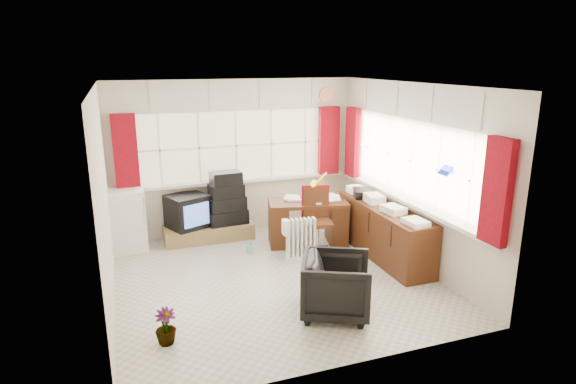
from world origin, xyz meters
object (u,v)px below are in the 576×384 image
object	(u,v)px
desk	(308,220)
task_chair	(316,217)
desk_lamp	(323,181)
office_chair	(336,286)
radiator	(301,244)
mini_fridge	(125,220)
tv_bench	(209,232)
crt_tv	(188,211)
credenza	(384,231)

from	to	relation	value
desk	task_chair	world-z (taller)	task_chair
desk_lamp	office_chair	bearing A→B (deg)	-109.21
radiator	mini_fridge	world-z (taller)	mini_fridge
tv_bench	mini_fridge	bearing A→B (deg)	178.42
tv_bench	crt_tv	distance (m)	0.50
crt_tv	radiator	bearing A→B (deg)	-42.81
credenza	mini_fridge	xyz separation A→B (m)	(-3.53, 1.55, 0.08)
credenza	tv_bench	distance (m)	2.75
desk	tv_bench	bearing A→B (deg)	154.75
desk_lamp	radiator	distance (m)	1.08
tv_bench	credenza	bearing A→B (deg)	-33.70
task_chair	office_chair	world-z (taller)	task_chair
crt_tv	task_chair	bearing A→B (deg)	-30.13
desk_lamp	tv_bench	size ratio (longest dim) A/B	0.32
tv_bench	crt_tv	size ratio (longest dim) A/B	1.94
task_chair	mini_fridge	distance (m)	2.88
radiator	desk	bearing A→B (deg)	60.13
office_chair	credenza	xyz separation A→B (m)	(1.36, 1.29, 0.05)
desk_lamp	office_chair	world-z (taller)	desk_lamp
desk	mini_fridge	distance (m)	2.77
credenza	radiator	bearing A→B (deg)	168.83
task_chair	crt_tv	size ratio (longest dim) A/B	1.38
credenza	crt_tv	distance (m)	3.01
crt_tv	office_chair	bearing A→B (deg)	-66.29
crt_tv	mini_fridge	xyz separation A→B (m)	(-0.93, 0.02, -0.04)
crt_tv	desk_lamp	bearing A→B (deg)	-20.72
crt_tv	desk	bearing A→B (deg)	-21.42
task_chair	mini_fridge	world-z (taller)	task_chair
desk	tv_bench	size ratio (longest dim) A/B	0.93
crt_tv	mini_fridge	distance (m)	0.94
desk_lamp	tv_bench	world-z (taller)	desk_lamp
tv_bench	task_chair	bearing A→B (deg)	-35.03
radiator	credenza	xyz separation A→B (m)	(1.20, -0.24, 0.13)
task_chair	tv_bench	size ratio (longest dim) A/B	0.71
desk_lamp	mini_fridge	world-z (taller)	desk_lamp
tv_bench	desk_lamp	bearing A→B (deg)	-23.98
desk	radiator	size ratio (longest dim) A/B	2.05
office_chair	mini_fridge	distance (m)	3.58
tv_bench	radiator	bearing A→B (deg)	-49.88
desk	task_chair	xyz separation A→B (m)	(0.00, -0.33, 0.14)
desk_lamp	task_chair	world-z (taller)	desk_lamp
desk_lamp	crt_tv	xyz separation A→B (m)	(-1.96, 0.74, -0.49)
credenza	tv_bench	size ratio (longest dim) A/B	1.43
tv_bench	crt_tv	bearing A→B (deg)	178.23
desk_lamp	mini_fridge	distance (m)	3.04
radiator	crt_tv	bearing A→B (deg)	137.19
task_chair	desk	bearing A→B (deg)	90.15
office_chair	credenza	distance (m)	1.87
desk	mini_fridge	bearing A→B (deg)	165.17
office_chair	mini_fridge	size ratio (longest dim) A/B	0.81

